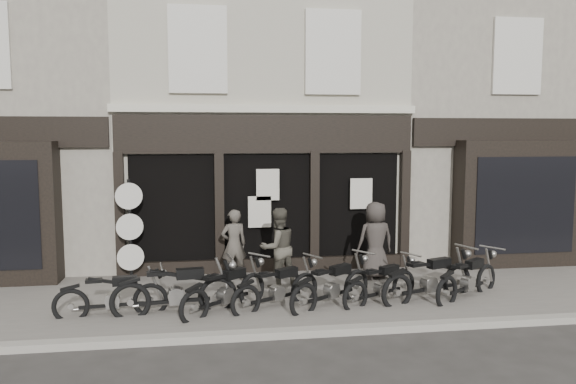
{
  "coord_description": "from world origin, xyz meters",
  "views": [
    {
      "loc": [
        -1.44,
        -10.45,
        3.49
      ],
      "look_at": [
        0.31,
        1.6,
        2.2
      ],
      "focal_mm": 35.0,
      "sensor_mm": 36.0,
      "label": 1
    }
  ],
  "objects": [
    {
      "name": "ground_plane",
      "position": [
        0.0,
        0.0,
        0.0
      ],
      "size": [
        90.0,
        90.0,
        0.0
      ],
      "primitive_type": "plane",
      "color": "#2D2B28",
      "rests_on": "ground"
    },
    {
      "name": "pavement",
      "position": [
        0.0,
        0.9,
        0.06
      ],
      "size": [
        30.0,
        4.2,
        0.12
      ],
      "primitive_type": "cube",
      "color": "#615B55",
      "rests_on": "ground_plane"
    },
    {
      "name": "kerb",
      "position": [
        0.0,
        -1.25,
        0.07
      ],
      "size": [
        30.0,
        0.25,
        0.13
      ],
      "primitive_type": "cube",
      "color": "gray",
      "rests_on": "ground_plane"
    },
    {
      "name": "central_building",
      "position": [
        0.0,
        5.95,
        4.08
      ],
      "size": [
        7.3,
        6.22,
        8.34
      ],
      "color": "#A59F8D",
      "rests_on": "ground"
    },
    {
      "name": "neighbour_left",
      "position": [
        -6.35,
        5.9,
        4.04
      ],
      "size": [
        5.6,
        6.73,
        8.34
      ],
      "color": "gray",
      "rests_on": "ground"
    },
    {
      "name": "neighbour_right",
      "position": [
        6.35,
        5.9,
        4.04
      ],
      "size": [
        5.6,
        6.73,
        8.34
      ],
      "color": "gray",
      "rests_on": "ground"
    },
    {
      "name": "motorcycle_0",
      "position": [
        -3.21,
        0.07,
        0.4
      ],
      "size": [
        2.08,
        0.57,
        1.0
      ],
      "rotation": [
        0.0,
        0.0,
        0.12
      ],
      "color": "black",
      "rests_on": "ground"
    },
    {
      "name": "motorcycle_1",
      "position": [
        -2.04,
        0.03,
        0.45
      ],
      "size": [
        2.37,
        0.65,
        1.13
      ],
      "rotation": [
        0.0,
        0.0,
        0.12
      ],
      "color": "black",
      "rests_on": "ground"
    },
    {
      "name": "motorcycle_2",
      "position": [
        -1.12,
        0.05,
        0.42
      ],
      "size": [
        1.79,
        1.63,
        1.05
      ],
      "rotation": [
        0.0,
        0.0,
        0.72
      ],
      "color": "black",
      "rests_on": "ground"
    },
    {
      "name": "motorcycle_3",
      "position": [
        -0.11,
        0.13,
        0.4
      ],
      "size": [
        1.9,
        1.31,
        1.01
      ],
      "rotation": [
        0.0,
        0.0,
        0.53
      ],
      "color": "black",
      "rests_on": "ground"
    },
    {
      "name": "motorcycle_4",
      "position": [
        0.97,
        0.07,
        0.42
      ],
      "size": [
        1.93,
        1.47,
        1.05
      ],
      "rotation": [
        0.0,
        0.0,
        0.6
      ],
      "color": "black",
      "rests_on": "ground"
    },
    {
      "name": "motorcycle_5",
      "position": [
        2.0,
        0.15,
        0.39
      ],
      "size": [
        1.86,
        1.24,
        0.98
      ],
      "rotation": [
        0.0,
        0.0,
        0.51
      ],
      "color": "black",
      "rests_on": "ground"
    },
    {
      "name": "motorcycle_6",
      "position": [
        3.0,
        0.15,
        0.45
      ],
      "size": [
        2.24,
        1.12,
        1.12
      ],
      "rotation": [
        0.0,
        0.0,
        0.36
      ],
      "color": "black",
      "rests_on": "ground"
    },
    {
      "name": "motorcycle_7",
      "position": [
        3.86,
        0.19,
        0.41
      ],
      "size": [
        1.92,
        1.41,
        1.04
      ],
      "rotation": [
        0.0,
        0.0,
        0.57
      ],
      "color": "black",
      "rests_on": "ground"
    },
    {
      "name": "man_left",
      "position": [
        -0.85,
        2.24,
        0.93
      ],
      "size": [
        0.66,
        0.5,
        1.63
      ],
      "primitive_type": "imported",
      "rotation": [
        0.0,
        0.0,
        3.35
      ],
      "color": "#4A443D",
      "rests_on": "pavement"
    },
    {
      "name": "man_centre",
      "position": [
        0.08,
        1.49,
        0.99
      ],
      "size": [
        1.03,
        0.91,
        1.75
      ],
      "primitive_type": "imported",
      "rotation": [
        0.0,
        0.0,
        3.5
      ],
      "color": "#48443A",
      "rests_on": "pavement"
    },
    {
      "name": "man_right",
      "position": [
        2.4,
        1.89,
        1.01
      ],
      "size": [
        0.94,
        0.69,
        1.79
      ],
      "primitive_type": "imported",
      "rotation": [
        0.0,
        0.0,
        3.28
      ],
      "color": "#36302D",
      "rests_on": "pavement"
    },
    {
      "name": "advert_sign_post",
      "position": [
        -3.16,
        2.36,
        1.19
      ],
      "size": [
        0.59,
        0.38,
        2.45
      ],
      "rotation": [
        0.0,
        0.0,
        0.24
      ],
      "color": "black",
      "rests_on": "ground"
    }
  ]
}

